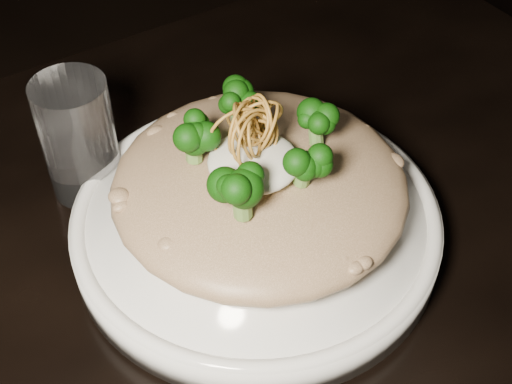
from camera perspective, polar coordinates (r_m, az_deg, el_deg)
plate at (r=0.60m, az=0.00°, el=-2.64°), size 0.31×0.31×0.03m
risotto at (r=0.57m, az=0.30°, el=0.61°), size 0.24×0.24×0.05m
broccoli at (r=0.54m, az=-0.31°, el=4.31°), size 0.13×0.13×0.05m
cheese at (r=0.54m, az=-0.18°, el=2.44°), size 0.07×0.07×0.02m
shallots at (r=0.53m, az=-0.12°, el=5.84°), size 0.07×0.07×0.04m
drinking_glass at (r=0.64m, az=-13.98°, el=4.18°), size 0.07×0.07×0.11m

